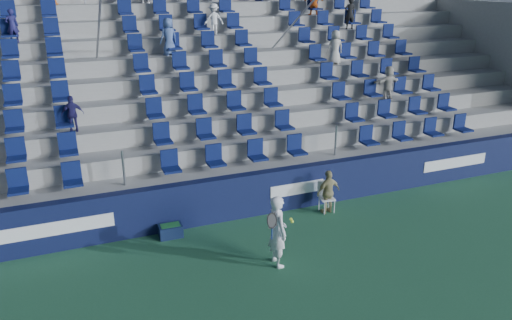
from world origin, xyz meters
The scene contains 7 objects.
ground centered at (0.00, 0.00, 0.00)m, with size 70.00×70.00×0.00m, color #2A623F.
sponsor_wall centered at (0.00, 3.15, 0.60)m, with size 24.00×0.32×1.20m.
grandstand centered at (0.00, 8.24, 2.13)m, with size 24.00×8.17×6.63m.
tennis_player centered at (-0.17, 0.61, 0.84)m, with size 0.69×0.64×1.67m.
line_judge_chair centered at (2.19, 2.64, 0.49)m, with size 0.43×0.44×0.87m.
line_judge centered at (2.19, 2.50, 0.61)m, with size 0.72×0.30×1.23m, color tan.
ball_bin centered at (-2.10, 2.75, 0.18)m, with size 0.58×0.39×0.32m.
Camera 1 is at (-4.23, -8.25, 6.06)m, focal length 35.00 mm.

